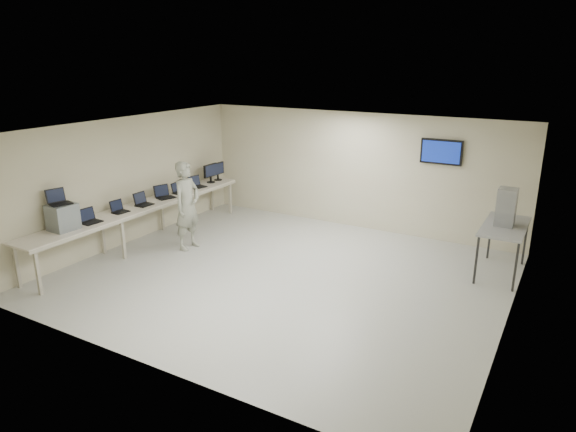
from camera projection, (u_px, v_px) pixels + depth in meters
The scene contains 15 objects.
room at pixel (286, 205), 9.49m from camera, with size 8.01×7.01×2.81m.
workbench at pixel (143, 208), 11.34m from camera, with size 0.76×6.00×0.90m.
equipment_box at pixel (63, 217), 9.65m from camera, with size 0.42×0.48×0.50m, color slate.
laptop_on_box at pixel (58, 200), 9.58m from camera, with size 0.39×0.43×0.29m.
laptop_0 at pixel (90, 219), 10.12m from camera, with size 0.32×0.38×0.28m.
laptop_1 at pixel (119, 209), 10.79m from camera, with size 0.29×0.34×0.25m.
laptop_2 at pixel (142, 202), 11.30m from camera, with size 0.30×0.36×0.28m.
laptop_3 at pixel (164, 195), 11.87m from camera, with size 0.43×0.46×0.30m.
laptop_4 at pixel (178, 190), 12.31m from camera, with size 0.30×0.35×0.25m.
laptop_5 at pixel (197, 184), 12.84m from camera, with size 0.38×0.42×0.29m.
monitor_near at pixel (210, 171), 13.26m from camera, with size 0.22×0.49×0.48m.
monitor_far at pixel (218, 170), 13.52m from camera, with size 0.21×0.47×0.46m.
soldier at pixel (187, 206), 11.04m from camera, with size 0.70×0.46×1.93m, color #5F6450.
side_table at pixel (505, 229), 9.71m from camera, with size 0.77×1.65×0.99m.
storage_bins at pixel (506, 207), 9.59m from camera, with size 0.34×0.37×0.71m.
Camera 1 is at (4.60, -7.84, 4.04)m, focal length 32.00 mm.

